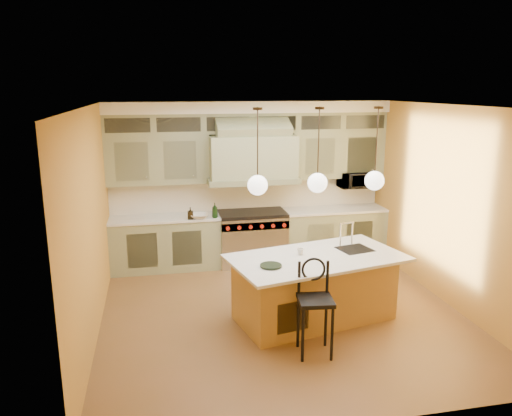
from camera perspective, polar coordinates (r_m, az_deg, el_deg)
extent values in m
plane|color=brown|center=(7.29, 2.90, -11.85)|extent=(5.00, 5.00, 0.00)
plane|color=white|center=(6.59, 3.21, 11.56)|extent=(5.00, 5.00, 0.00)
plane|color=#B88332|center=(9.18, -0.87, 3.07)|extent=(5.00, 0.00, 5.00)
plane|color=#B88332|center=(4.54, 11.07, -8.47)|extent=(5.00, 0.00, 5.00)
plane|color=#B88332|center=(6.64, -18.33, -1.79)|extent=(0.00, 5.00, 5.00)
plane|color=#B88332|center=(7.80, 21.13, 0.22)|extent=(0.00, 5.00, 5.00)
cube|color=gray|center=(8.96, -10.26, -4.03)|extent=(1.90, 0.65, 0.90)
cube|color=gray|center=(9.52, 8.74, -2.90)|extent=(1.90, 0.65, 0.90)
cube|color=white|center=(8.83, -10.39, -1.12)|extent=(1.90, 0.68, 0.04)
cube|color=white|center=(9.40, 8.85, -0.15)|extent=(1.90, 0.68, 0.04)
cube|color=silver|center=(9.21, -0.84, 1.64)|extent=(5.00, 0.04, 0.56)
cube|color=gray|center=(8.78, -11.19, 5.46)|extent=(1.75, 0.35, 0.85)
cube|color=gray|center=(9.38, 9.19, 6.06)|extent=(1.75, 0.35, 0.85)
cube|color=gray|center=(8.76, -0.45, 5.87)|extent=(1.50, 0.70, 0.75)
cube|color=#6F7656|center=(8.82, -0.45, 3.30)|extent=(1.60, 0.76, 0.10)
cube|color=#333833|center=(8.87, -0.68, 9.70)|extent=(5.00, 0.35, 0.35)
cube|color=white|center=(8.84, -0.66, 11.47)|extent=(5.00, 0.47, 0.20)
cube|color=silver|center=(9.09, -0.43, -3.54)|extent=(1.20, 0.70, 0.90)
cube|color=black|center=(8.96, -0.44, -0.61)|extent=(1.20, 0.70, 0.06)
cube|color=silver|center=(8.69, -0.03, -2.08)|extent=(1.20, 0.06, 0.14)
cube|color=#AC823D|center=(7.00, 6.68, -9.12)|extent=(2.24, 1.42, 0.88)
cube|color=white|center=(6.80, 7.00, -5.68)|extent=(2.54, 1.71, 0.04)
cube|color=black|center=(7.17, 11.21, -4.80)|extent=(0.52, 0.48, 0.05)
cylinder|color=black|center=(6.00, 5.37, -14.29)|extent=(0.04, 0.04, 0.67)
cylinder|color=black|center=(6.06, 8.69, -14.08)|extent=(0.04, 0.04, 0.67)
cylinder|color=black|center=(6.30, 4.84, -12.83)|extent=(0.04, 0.04, 0.67)
cylinder|color=black|center=(6.36, 7.99, -12.65)|extent=(0.04, 0.04, 0.67)
cube|color=black|center=(6.02, 6.82, -10.44)|extent=(0.45, 0.45, 0.05)
torus|color=black|center=(6.06, 6.59, -6.97)|extent=(0.30, 0.07, 0.29)
imported|color=black|center=(9.50, 11.08, 3.17)|extent=(0.54, 0.37, 0.30)
imported|color=black|center=(8.60, -4.73, -0.28)|extent=(0.12, 0.12, 0.26)
imported|color=black|center=(8.57, -7.51, -0.61)|extent=(0.10, 0.10, 0.20)
imported|color=silver|center=(8.63, -6.48, -0.92)|extent=(0.35, 0.35, 0.08)
imported|color=silver|center=(6.83, 5.08, -4.98)|extent=(0.10, 0.10, 0.09)
cylinder|color=#2D2319|center=(6.25, 0.19, 11.28)|extent=(0.12, 0.12, 0.03)
cylinder|color=#2D2319|center=(6.29, 0.18, 7.23)|extent=(0.02, 0.02, 0.93)
sphere|color=white|center=(6.37, 0.18, 2.62)|extent=(0.26, 0.26, 0.26)
cylinder|color=#2D2319|center=(6.46, 7.28, 11.25)|extent=(0.12, 0.12, 0.03)
cylinder|color=#2D2319|center=(6.50, 7.17, 7.33)|extent=(0.02, 0.02, 0.93)
sphere|color=white|center=(6.57, 7.03, 2.87)|extent=(0.26, 0.26, 0.26)
cylinder|color=#2D2319|center=(6.76, 13.84, 11.08)|extent=(0.12, 0.12, 0.03)
cylinder|color=#2D2319|center=(6.79, 13.63, 7.33)|extent=(0.02, 0.02, 0.93)
sphere|color=white|center=(6.87, 13.39, 3.06)|extent=(0.26, 0.26, 0.26)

